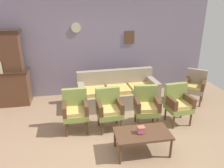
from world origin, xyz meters
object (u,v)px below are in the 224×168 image
Objects in this scene: floral_couch at (118,93)px; coffee_table at (142,135)px; side_cabinet at (8,88)px; book_stack_on_table at (141,130)px; armchair_near_cabinet at (178,102)px; floor_vase_by_wall at (194,81)px; armchair_by_doorway at (109,107)px; armchair_row_middle at (146,105)px; wingback_chair_by_fireplace at (195,85)px; armchair_near_couch_end at (75,109)px.

coffee_table is (0.04, -2.03, 0.05)m from floral_couch.
side_cabinet is 8.47× the size of book_stack_on_table.
armchair_near_cabinet is 2.07m from floor_vase_by_wall.
armchair_row_middle is at bearing -1.26° from armchair_by_doorway.
wingback_chair_by_fireplace is (2.09, -0.21, 0.17)m from floral_couch.
side_cabinet is at bearing 178.93° from floor_vase_by_wall.
wingback_chair_by_fireplace is 0.90× the size of coffee_table.
coffee_table is 7.33× the size of book_stack_on_table.
floral_couch and armchair_near_cabinet have the same top height.
armchair_near_couch_end is at bearing 138.81° from book_stack_on_table.
book_stack_on_table is (-0.41, -0.91, -0.02)m from armchair_row_middle.
floral_couch is 2.95× the size of floor_vase_by_wall.
armchair_by_doorway and wingback_chair_by_fireplace have the same top height.
armchair_row_middle reaches higher than floor_vase_by_wall.
floor_vase_by_wall is at bearing 28.56° from armchair_by_doorway.
armchair_near_couch_end reaches higher than coffee_table.
book_stack_on_table is at bearing -42.05° from side_cabinet.
wingback_chair_by_fireplace is 2.75m from coffee_table.
armchair_by_doorway is at bearing 178.74° from armchair_row_middle.
floral_couch is 2.35× the size of armchair_near_cabinet.
book_stack_on_table is (0.42, -0.93, -0.02)m from armchair_by_doorway.
side_cabinet is 1.28× the size of armchair_by_doorway.
armchair_near_cabinet is at bearing 38.04° from book_stack_on_table.
side_cabinet reaches higher than armchair_row_middle.
armchair_near_couch_end is at bearing 177.79° from armchair_near_cabinet.
coffee_table is at bearing 9.35° from book_stack_on_table.
side_cabinet is 3.87m from book_stack_on_table.
wingback_chair_by_fireplace is at bearing -5.86° from floral_couch.
armchair_near_couch_end is at bearing -137.02° from floral_couch.
armchair_row_middle is at bearing -151.32° from wingback_chair_by_fireplace.
armchair_near_couch_end and armchair_near_cabinet have the same top height.
book_stack_on_table is at bearing -114.29° from armchair_row_middle.
side_cabinet is at bearing 152.83° from armchair_row_middle.
floral_couch reaches higher than coffee_table.
armchair_by_doorway reaches higher than floor_vase_by_wall.
book_stack_on_table is (2.88, -2.59, 0.02)m from side_cabinet.
armchair_near_couch_end is 3.90m from floor_vase_by_wall.
book_stack_on_table is 3.51m from floor_vase_by_wall.
side_cabinet is 1.28× the size of wingback_chair_by_fireplace.
side_cabinet reaches higher than coffee_table.
wingback_chair_by_fireplace is at bearing 28.68° from armchair_row_middle.
armchair_row_middle is (0.41, -1.13, 0.17)m from floral_couch.
floor_vase_by_wall is at bearing -1.07° from side_cabinet.
floor_vase_by_wall is at bearing 60.87° from wingback_chair_by_fireplace.
armchair_by_doorway is (2.46, -1.67, 0.03)m from side_cabinet.
book_stack_on_table is 0.19× the size of floor_vase_by_wall.
floral_couch and armchair_by_doorway have the same top height.
floor_vase_by_wall is at bearing 45.38° from book_stack_on_table.
wingback_chair_by_fireplace reaches higher than floor_vase_by_wall.
armchair_near_cabinet is at bearing -129.41° from floor_vase_by_wall.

